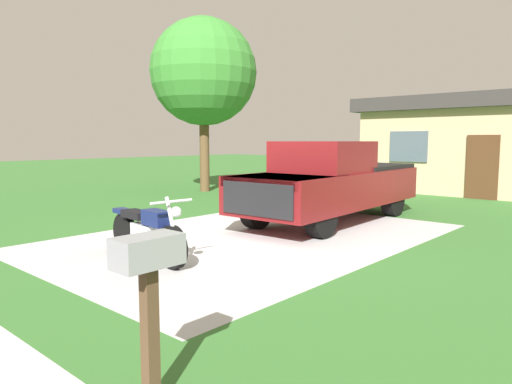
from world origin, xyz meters
name	(u,v)px	position (x,y,z in m)	size (l,w,h in m)	color
ground_plane	(254,237)	(0.00, 0.00, 0.00)	(80.00, 80.00, 0.00)	#356C2D
driveway_pad	(254,237)	(0.00, 0.00, 0.00)	(5.51, 8.17, 0.01)	#BABABA
motorcycle	(147,231)	(-0.10, -2.46, 0.47)	(2.21, 0.70, 1.09)	black
pickup_truck	(332,181)	(0.16, 2.61, 0.95)	(2.25, 5.71, 1.90)	black
mailbox	(148,275)	(3.44, -4.94, 0.98)	(0.26, 0.48, 1.26)	#4C3823
shade_tree	(204,73)	(-7.04, 5.06, 4.42)	(3.94, 3.94, 6.41)	brown
neighbor_house	(504,144)	(1.55, 11.96, 1.79)	(9.60, 5.60, 3.50)	tan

